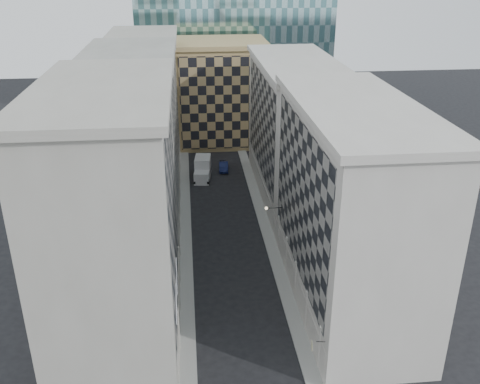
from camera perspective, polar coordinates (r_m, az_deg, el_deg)
sidewalk_west at (r=69.13m, az=-5.81°, el=-4.50°), size 1.50×100.00×0.15m
sidewalk_east at (r=69.80m, az=2.86°, el=-4.10°), size 1.50×100.00×0.15m
bldg_left_a at (r=47.28m, az=-13.04°, el=-3.17°), size 10.80×22.80×23.70m
bldg_left_b at (r=67.68m, az=-11.01°, el=4.94°), size 10.80×22.80×22.70m
bldg_left_c at (r=88.85m, az=-9.92°, el=9.25°), size 10.80×22.80×21.70m
bldg_right_a at (r=53.33m, az=11.46°, el=-1.58°), size 10.80×26.80×20.70m
bldg_right_b at (r=77.91m, az=5.84°, el=6.65°), size 10.80×28.80×19.70m
tan_block at (r=101.67m, az=-2.07°, el=10.63°), size 16.80×14.80×18.80m
flagpoles_left at (r=44.48m, az=-6.81°, el=-10.26°), size 0.10×6.33×2.33m
bracket_lamp at (r=61.62m, az=2.99°, el=-1.73°), size 1.98×0.36×0.36m
box_truck at (r=85.79m, az=-4.02°, el=2.40°), size 3.05×6.19×3.27m
dark_car at (r=88.98m, az=-1.76°, el=2.76°), size 1.73×4.33×1.40m
shop_sign at (r=45.58m, az=7.78°, el=-15.91°), size 1.13×0.63×0.71m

